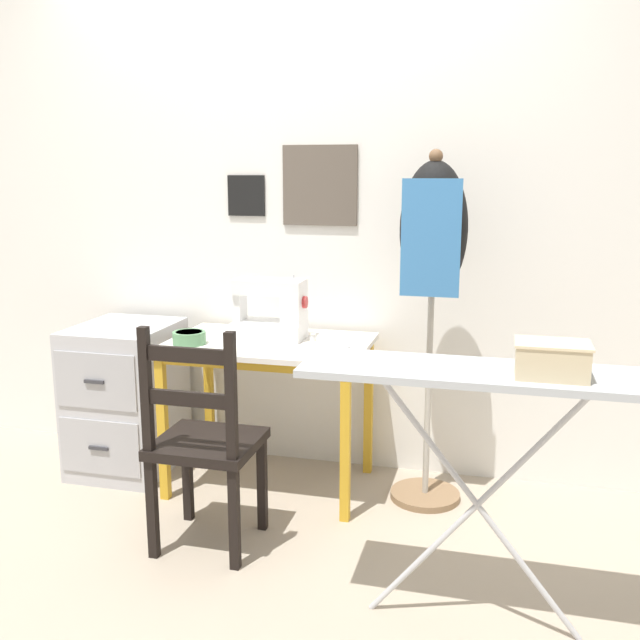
# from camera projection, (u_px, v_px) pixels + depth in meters

# --- Properties ---
(ground_plane) EXTENTS (14.00, 14.00, 0.00)m
(ground_plane) POSITION_uv_depth(u_px,v_px,m) (250.00, 513.00, 3.17)
(ground_plane) COLOR tan
(wall_back) EXTENTS (10.00, 0.07, 2.55)m
(wall_back) POSITION_uv_depth(u_px,v_px,m) (291.00, 215.00, 3.54)
(wall_back) COLOR silver
(wall_back) RESTS_ON ground_plane
(sewing_table) EXTENTS (0.93, 0.61, 0.71)m
(sewing_table) POSITION_uv_depth(u_px,v_px,m) (268.00, 362.00, 3.31)
(sewing_table) COLOR silver
(sewing_table) RESTS_ON ground_plane
(sewing_machine) EXTENTS (0.35, 0.19, 0.30)m
(sewing_machine) POSITION_uv_depth(u_px,v_px,m) (274.00, 311.00, 3.34)
(sewing_machine) COLOR white
(sewing_machine) RESTS_ON sewing_table
(fabric_bowl) EXTENTS (0.15, 0.15, 0.06)m
(fabric_bowl) POSITION_uv_depth(u_px,v_px,m) (189.00, 337.00, 3.25)
(fabric_bowl) COLOR #56895B
(fabric_bowl) RESTS_ON sewing_table
(scissors) EXTENTS (0.11, 0.13, 0.01)m
(scissors) POSITION_uv_depth(u_px,v_px,m) (336.00, 351.00, 3.12)
(scissors) COLOR silver
(scissors) RESTS_ON sewing_table
(thread_spool_near_machine) EXTENTS (0.03, 0.03, 0.03)m
(thread_spool_near_machine) POSITION_uv_depth(u_px,v_px,m) (312.00, 337.00, 3.31)
(thread_spool_near_machine) COLOR silver
(thread_spool_near_machine) RESTS_ON sewing_table
(wooden_chair) EXTENTS (0.40, 0.38, 0.93)m
(wooden_chair) POSITION_uv_depth(u_px,v_px,m) (204.00, 444.00, 2.80)
(wooden_chair) COLOR black
(wooden_chair) RESTS_ON ground_plane
(filing_cabinet) EXTENTS (0.45, 0.55, 0.74)m
(filing_cabinet) POSITION_uv_depth(u_px,v_px,m) (126.00, 397.00, 3.58)
(filing_cabinet) COLOR #B7B7BC
(filing_cabinet) RESTS_ON ground_plane
(dress_form) EXTENTS (0.32, 0.32, 1.58)m
(dress_form) POSITION_uv_depth(u_px,v_px,m) (433.00, 254.00, 3.07)
(dress_form) COLOR #846647
(dress_form) RESTS_ON ground_plane
(ironing_board) EXTENTS (1.14, 0.32, 0.89)m
(ironing_board) POSITION_uv_depth(u_px,v_px,m) (483.00, 386.00, 2.22)
(ironing_board) COLOR #ADB2B7
(ironing_board) RESTS_ON ground_plane
(storage_box) EXTENTS (0.22, 0.15, 0.11)m
(storage_box) POSITION_uv_depth(u_px,v_px,m) (552.00, 359.00, 2.12)
(storage_box) COLOR beige
(storage_box) RESTS_ON ironing_board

